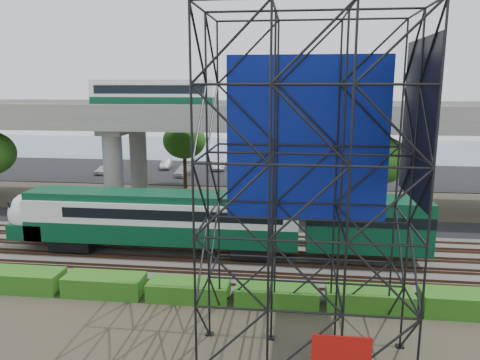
# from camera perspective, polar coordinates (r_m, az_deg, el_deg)

# --- Properties ---
(ground) EXTENTS (140.00, 140.00, 0.00)m
(ground) POSITION_cam_1_polar(r_m,az_deg,el_deg) (31.70, -6.24, -10.71)
(ground) COLOR #474233
(ground) RESTS_ON ground
(ballast_bed) EXTENTS (90.00, 12.00, 0.20)m
(ballast_bed) POSITION_cam_1_polar(r_m,az_deg,el_deg) (33.47, -5.46, -9.27)
(ballast_bed) COLOR slate
(ballast_bed) RESTS_ON ground
(service_road) EXTENTS (90.00, 5.00, 0.08)m
(service_road) POSITION_cam_1_polar(r_m,az_deg,el_deg) (41.38, -2.93, -5.19)
(service_road) COLOR black
(service_road) RESTS_ON ground
(parking_lot) EXTENTS (90.00, 18.00, 0.08)m
(parking_lot) POSITION_cam_1_polar(r_m,az_deg,el_deg) (64.02, 0.67, 0.86)
(parking_lot) COLOR black
(parking_lot) RESTS_ON ground
(harbor_water) EXTENTS (140.00, 40.00, 0.03)m
(harbor_water) POSITION_cam_1_polar(r_m,az_deg,el_deg) (85.63, 2.29, 3.58)
(harbor_water) COLOR #445D71
(harbor_water) RESTS_ON ground
(rail_tracks) EXTENTS (90.00, 9.52, 0.16)m
(rail_tracks) POSITION_cam_1_polar(r_m,az_deg,el_deg) (33.41, -5.46, -8.98)
(rail_tracks) COLOR #472D1E
(rail_tracks) RESTS_ON ballast_bed
(commuter_train) EXTENTS (29.30, 3.06, 4.30)m
(commuter_train) POSITION_cam_1_polar(r_m,az_deg,el_deg) (32.64, -5.96, -4.68)
(commuter_train) COLOR black
(commuter_train) RESTS_ON rail_tracks
(overpass) EXTENTS (80.00, 12.00, 12.40)m
(overpass) POSITION_cam_1_polar(r_m,az_deg,el_deg) (45.28, -2.48, 6.82)
(overpass) COLOR #9E9B93
(overpass) RESTS_ON ground
(scaffold_tower) EXTENTS (9.36, 6.36, 15.00)m
(scaffold_tower) POSITION_cam_1_polar(r_m,az_deg,el_deg) (21.03, 8.19, -0.95)
(scaffold_tower) COLOR black
(scaffold_tower) RESTS_ON ground
(hedge_strip) EXTENTS (34.60, 1.80, 1.20)m
(hedge_strip) POSITION_cam_1_polar(r_m,az_deg,el_deg) (27.42, -6.25, -13.13)
(hedge_strip) COLOR #255A14
(hedge_strip) RESTS_ON ground
(trees) EXTENTS (40.94, 16.94, 7.69)m
(trees) POSITION_cam_1_polar(r_m,az_deg,el_deg) (46.59, -7.48, 3.59)
(trees) COLOR #382314
(trees) RESTS_ON ground
(suv) EXTENTS (4.82, 2.66, 1.28)m
(suv) POSITION_cam_1_polar(r_m,az_deg,el_deg) (43.82, -15.83, -3.75)
(suv) COLOR black
(suv) RESTS_ON service_road
(parked_cars) EXTENTS (38.22, 9.56, 1.31)m
(parked_cars) POSITION_cam_1_polar(r_m,az_deg,el_deg) (63.50, 2.22, 1.37)
(parked_cars) COLOR silver
(parked_cars) RESTS_ON parking_lot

